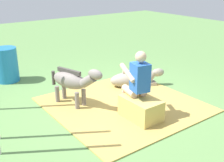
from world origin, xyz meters
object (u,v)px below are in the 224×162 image
person_seated (137,81)px  pony_standing (73,81)px  hay_bale (141,109)px  water_barrel (6,65)px  pony_lying (132,79)px

person_seated → pony_standing: size_ratio=0.99×
hay_bale → pony_standing: 1.48m
person_seated → pony_standing: bearing=34.1°
water_barrel → pony_standing: bearing=-164.2°
pony_lying → water_barrel: size_ratio=1.53×
pony_standing → pony_lying: size_ratio=0.99×
hay_bale → pony_lying: bearing=-34.8°
pony_lying → pony_standing: bearing=93.0°
pony_standing → pony_lying: bearing=-87.0°
hay_bale → pony_standing: pony_standing is taller
hay_bale → person_seated: (0.16, -0.02, 0.50)m
hay_bale → pony_standing: (1.26, 0.72, 0.33)m
person_seated → pony_standing: person_seated is taller
pony_standing → water_barrel: size_ratio=1.52×
person_seated → pony_lying: (1.19, -0.91, -0.51)m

